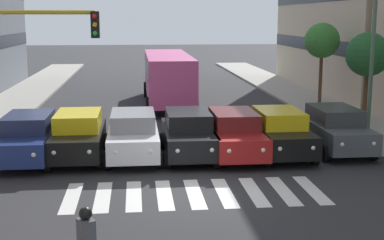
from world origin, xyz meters
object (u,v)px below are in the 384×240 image
car_2 (234,134)px  car_4 (133,135)px  street_lamp_right (0,24)px  street_lamp_left (360,25)px  car_5 (78,135)px  street_tree_2 (322,41)px  car_0 (335,129)px  bus_behind_traffic (168,73)px  car_6 (28,138)px  car_3 (188,134)px  street_tree_1 (368,55)px  car_1 (279,132)px

car_2 → car_4: size_ratio=1.00×
street_lamp_right → street_lamp_left: bearing=169.1°
car_2 → car_4: (3.75, -0.21, 0.00)m
car_4 → street_lamp_right: size_ratio=0.57×
car_2 → car_5: (5.76, -0.36, 0.00)m
street_tree_2 → street_lamp_right: bearing=22.0°
car_0 → car_4: same height
bus_behind_traffic → street_tree_2: street_tree_2 is taller
street_lamp_left → street_lamp_right: 14.93m
car_0 → car_4: 7.84m
car_6 → bus_behind_traffic: 14.03m
car_4 → car_5: size_ratio=1.00×
car_4 → street_lamp_right: bearing=-37.8°
car_3 → street_tree_2: bearing=-128.8°
car_5 → street_tree_1: size_ratio=1.02×
car_4 → street_tree_1: (-11.04, -4.98, 2.54)m
car_3 → street_tree_1: size_ratio=1.02×
street_lamp_right → car_3: bearing=150.3°
car_3 → street_lamp_left: 8.26m
car_3 → car_5: 4.06m
car_2 → street_tree_2: bearing=-122.6°
car_2 → street_lamp_left: size_ratio=0.58×
car_2 → car_6: bearing=-1.1°
street_lamp_left → street_tree_1: 4.24m
street_tree_1 → car_0: bearing=55.5°
car_6 → car_3: bearing=-179.6°
car_5 → street_lamp_left: bearing=-173.2°
car_5 → street_tree_1: 14.15m
street_tree_2 → car_6: bearing=36.9°
car_6 → street_lamp_left: size_ratio=0.58×
car_2 → car_6: size_ratio=1.00×
car_1 → car_4: same height
car_6 → car_0: bearing=-178.2°
car_6 → street_tree_2: bearing=-143.1°
car_1 → street_tree_2: (-5.38, -11.04, 2.93)m
car_3 → bus_behind_traffic: size_ratio=0.42×
car_5 → bus_behind_traffic: bearing=-108.0°
car_0 → street_lamp_left: 4.35m
car_2 → street_tree_2: (-7.14, -11.16, 2.93)m
car_0 → car_6: 11.61m
car_6 → street_lamp_left: (-12.89, -1.55, 3.99)m
car_1 → street_lamp_right: street_lamp_right is taller
street_tree_1 → street_lamp_right: bearing=2.3°
car_2 → street_lamp_left: (-5.37, -1.69, 3.99)m
street_tree_2 → street_tree_1: bearing=91.5°
street_lamp_right → car_6: bearing=112.1°
car_3 → street_lamp_right: (7.59, -4.32, 4.00)m
car_6 → street_tree_2: size_ratio=0.94×
bus_behind_traffic → street_tree_2: 9.22m
street_lamp_left → street_lamp_right: bearing=-10.9°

